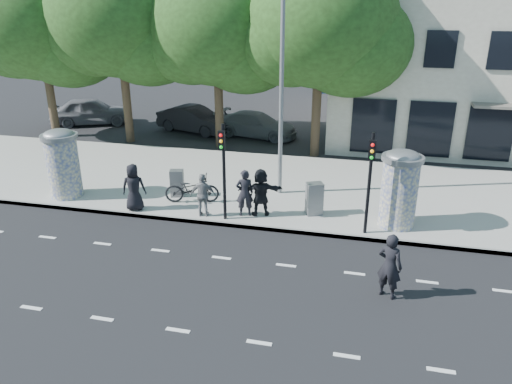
% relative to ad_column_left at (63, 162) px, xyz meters
% --- Properties ---
extents(ground, '(120.00, 120.00, 0.00)m').
position_rel_ad_column_left_xyz_m(ground, '(7.20, -4.50, -1.54)').
color(ground, black).
rests_on(ground, ground).
extents(sidewalk, '(40.00, 8.00, 0.15)m').
position_rel_ad_column_left_xyz_m(sidewalk, '(7.20, 3.00, -1.46)').
color(sidewalk, gray).
rests_on(sidewalk, ground).
extents(curb, '(40.00, 0.10, 0.16)m').
position_rel_ad_column_left_xyz_m(curb, '(7.20, -0.95, -1.46)').
color(curb, slate).
rests_on(curb, ground).
extents(lane_dash_near, '(32.00, 0.12, 0.01)m').
position_rel_ad_column_left_xyz_m(lane_dash_near, '(7.20, -6.70, -1.53)').
color(lane_dash_near, silver).
rests_on(lane_dash_near, ground).
extents(lane_dash_far, '(32.00, 0.12, 0.01)m').
position_rel_ad_column_left_xyz_m(lane_dash_far, '(7.20, -3.10, -1.53)').
color(lane_dash_far, silver).
rests_on(lane_dash_far, ground).
extents(ad_column_left, '(1.36, 1.36, 2.65)m').
position_rel_ad_column_left_xyz_m(ad_column_left, '(0.00, 0.00, 0.00)').
color(ad_column_left, beige).
rests_on(ad_column_left, sidewalk).
extents(ad_column_right, '(1.36, 1.36, 2.65)m').
position_rel_ad_column_left_xyz_m(ad_column_right, '(12.40, 0.20, 0.00)').
color(ad_column_right, beige).
rests_on(ad_column_right, sidewalk).
extents(traffic_pole_near, '(0.22, 0.31, 3.40)m').
position_rel_ad_column_left_xyz_m(traffic_pole_near, '(6.60, -0.71, 0.69)').
color(traffic_pole_near, black).
rests_on(traffic_pole_near, sidewalk).
extents(traffic_pole_far, '(0.22, 0.31, 3.40)m').
position_rel_ad_column_left_xyz_m(traffic_pole_far, '(11.40, -0.71, 0.69)').
color(traffic_pole_far, black).
rests_on(traffic_pole_far, sidewalk).
extents(street_lamp, '(0.25, 0.93, 8.00)m').
position_rel_ad_column_left_xyz_m(street_lamp, '(8.00, 2.13, 3.26)').
color(street_lamp, slate).
rests_on(street_lamp, sidewalk).
extents(tree_far_left, '(7.20, 7.20, 9.26)m').
position_rel_ad_column_left_xyz_m(tree_far_left, '(-5.80, 8.00, 4.65)').
color(tree_far_left, '#38281C').
rests_on(tree_far_left, ground).
extents(tree_mid_left, '(7.20, 7.20, 9.57)m').
position_rel_ad_column_left_xyz_m(tree_mid_left, '(-1.30, 8.00, 4.96)').
color(tree_mid_left, '#38281C').
rests_on(tree_mid_left, ground).
extents(tree_near_left, '(6.80, 6.80, 8.97)m').
position_rel_ad_column_left_xyz_m(tree_near_left, '(3.70, 8.20, 4.53)').
color(tree_near_left, '#38281C').
rests_on(tree_near_left, ground).
extents(tree_center, '(7.00, 7.00, 9.30)m').
position_rel_ad_column_left_xyz_m(tree_center, '(8.70, 7.80, 4.77)').
color(tree_center, '#38281C').
rests_on(tree_center, ground).
extents(ped_a, '(0.97, 0.77, 1.73)m').
position_rel_ad_column_left_xyz_m(ped_a, '(3.19, -0.63, -0.52)').
color(ped_a, black).
rests_on(ped_a, sidewalk).
extents(ped_b, '(0.71, 0.57, 1.71)m').
position_rel_ad_column_left_xyz_m(ped_b, '(7.20, -0.22, -0.53)').
color(ped_b, black).
rests_on(ped_b, sidewalk).
extents(ped_e, '(0.98, 0.65, 1.56)m').
position_rel_ad_column_left_xyz_m(ped_e, '(5.79, -0.58, -0.61)').
color(ped_e, slate).
rests_on(ped_e, sidewalk).
extents(ped_f, '(1.69, 1.05, 1.71)m').
position_rel_ad_column_left_xyz_m(ped_f, '(7.73, -0.04, -0.53)').
color(ped_f, black).
rests_on(ped_f, sidewalk).
extents(man_road, '(0.79, 0.67, 1.83)m').
position_rel_ad_column_left_xyz_m(man_road, '(12.08, -4.04, -0.62)').
color(man_road, black).
rests_on(man_road, ground).
extents(bicycle, '(1.19, 2.13, 1.06)m').
position_rel_ad_column_left_xyz_m(bicycle, '(4.97, 0.50, -0.86)').
color(bicycle, black).
rests_on(bicycle, sidewalk).
extents(cabinet_left, '(0.58, 0.48, 1.05)m').
position_rel_ad_column_left_xyz_m(cabinet_left, '(4.20, 0.95, -0.86)').
color(cabinet_left, slate).
rests_on(cabinet_left, sidewalk).
extents(cabinet_right, '(0.68, 0.61, 1.17)m').
position_rel_ad_column_left_xyz_m(cabinet_right, '(9.57, 0.46, -0.80)').
color(cabinet_right, slate).
rests_on(cabinet_right, sidewalk).
extents(car_left, '(3.63, 5.14, 1.62)m').
position_rel_ad_column_left_xyz_m(car_left, '(-5.28, 10.98, -0.73)').
color(car_left, '#5B5C63').
rests_on(car_left, ground).
extents(car_mid, '(2.79, 4.72, 1.47)m').
position_rel_ad_column_left_xyz_m(car_mid, '(1.43, 10.67, -0.80)').
color(car_mid, black).
rests_on(car_mid, ground).
extents(car_right, '(2.77, 4.91, 1.34)m').
position_rel_ad_column_left_xyz_m(car_right, '(5.11, 10.56, -0.87)').
color(car_right, '#5A5E62').
rests_on(car_right, ground).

